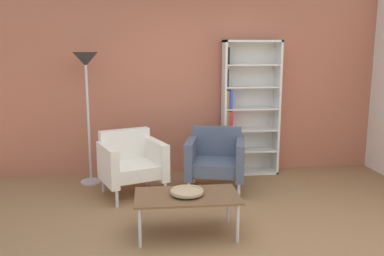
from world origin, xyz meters
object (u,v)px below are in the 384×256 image
at_px(coffee_table_low, 187,198).
at_px(armchair_by_bookshelf, 216,158).
at_px(armchair_near_window, 131,162).
at_px(decorative_bowl, 187,191).
at_px(floor_lamp_torchiere, 86,75).
at_px(bookshelf_tall, 246,110).

relative_size(coffee_table_low, armchair_by_bookshelf, 1.19).
xyz_separation_m(coffee_table_low, armchair_near_window, (-0.58, 1.20, 0.05)).
relative_size(decorative_bowl, floor_lamp_torchiere, 0.18).
relative_size(coffee_table_low, decorative_bowl, 3.12).
height_order(bookshelf_tall, coffee_table_low, bookshelf_tall).
distance_m(decorative_bowl, floor_lamp_torchiere, 2.29).
distance_m(coffee_table_low, armchair_near_window, 1.34).
xyz_separation_m(armchair_near_window, floor_lamp_torchiere, (-0.56, 0.50, 1.03)).
xyz_separation_m(armchair_by_bookshelf, floor_lamp_torchiere, (-1.63, 0.45, 1.03)).
xyz_separation_m(coffee_table_low, decorative_bowl, (0.00, 0.00, 0.07)).
xyz_separation_m(decorative_bowl, floor_lamp_torchiere, (-1.14, 1.70, 1.01)).
height_order(bookshelf_tall, decorative_bowl, bookshelf_tall).
bearing_deg(armchair_by_bookshelf, coffee_table_low, -98.25).
xyz_separation_m(decorative_bowl, armchair_by_bookshelf, (0.49, 1.25, -0.02)).
bearing_deg(coffee_table_low, armchair_by_bookshelf, 68.71).
bearing_deg(floor_lamp_torchiere, armchair_by_bookshelf, -15.53).
bearing_deg(bookshelf_tall, armchair_by_bookshelf, -128.61).
bearing_deg(armchair_by_bookshelf, armchair_near_window, -164.35).
distance_m(bookshelf_tall, decorative_bowl, 2.26).
relative_size(bookshelf_tall, floor_lamp_torchiere, 1.09).
bearing_deg(bookshelf_tall, coffee_table_low, -118.18).
height_order(decorative_bowl, armchair_near_window, armchair_near_window).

